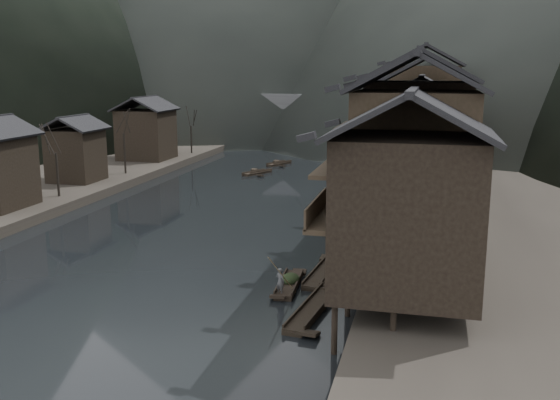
% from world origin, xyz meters
% --- Properties ---
extents(water, '(300.00, 300.00, 0.00)m').
position_xyz_m(water, '(0.00, 0.00, 0.00)').
color(water, black).
rests_on(water, ground).
extents(left_bank, '(40.00, 200.00, 1.20)m').
position_xyz_m(left_bank, '(-35.00, 40.00, 0.60)').
color(left_bank, '#2D2823').
rests_on(left_bank, ground).
extents(stilt_houses, '(9.00, 67.60, 16.10)m').
position_xyz_m(stilt_houses, '(17.28, 19.63, 8.95)').
color(stilt_houses, black).
rests_on(stilt_houses, ground).
extents(left_houses, '(8.10, 53.20, 8.73)m').
position_xyz_m(left_houses, '(-20.50, 20.12, 5.66)').
color(left_houses, black).
rests_on(left_houses, left_bank).
extents(bare_trees, '(3.78, 63.74, 7.57)m').
position_xyz_m(bare_trees, '(-17.00, 15.31, 6.23)').
color(bare_trees, black).
rests_on(bare_trees, left_bank).
extents(moored_sampans, '(2.68, 61.70, 0.47)m').
position_xyz_m(moored_sampans, '(12.12, 20.61, 0.20)').
color(moored_sampans, black).
rests_on(moored_sampans, water).
extents(midriver_boats, '(9.99, 36.69, 0.45)m').
position_xyz_m(midriver_boats, '(-0.61, 55.15, 0.20)').
color(midriver_boats, black).
rests_on(midriver_boats, water).
extents(stone_bridge, '(40.00, 6.00, 9.00)m').
position_xyz_m(stone_bridge, '(-0.00, 72.00, 5.11)').
color(stone_bridge, '#4C4C4F').
rests_on(stone_bridge, ground).
extents(hero_sampan, '(1.42, 5.43, 0.44)m').
position_xyz_m(hero_sampan, '(10.01, -1.80, 0.20)').
color(hero_sampan, black).
rests_on(hero_sampan, water).
extents(cargo_heap, '(1.19, 1.55, 0.71)m').
position_xyz_m(cargo_heap, '(10.03, -1.56, 0.80)').
color(cargo_heap, black).
rests_on(cargo_heap, hero_sampan).
extents(boatman, '(0.71, 0.64, 1.64)m').
position_xyz_m(boatman, '(9.90, -3.69, 1.26)').
color(boatman, '#4F4F51').
rests_on(boatman, hero_sampan).
extents(bamboo_pole, '(1.32, 2.50, 3.14)m').
position_xyz_m(bamboo_pole, '(10.10, -3.69, 3.65)').
color(bamboo_pole, '#8C7A51').
rests_on(bamboo_pole, boatman).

